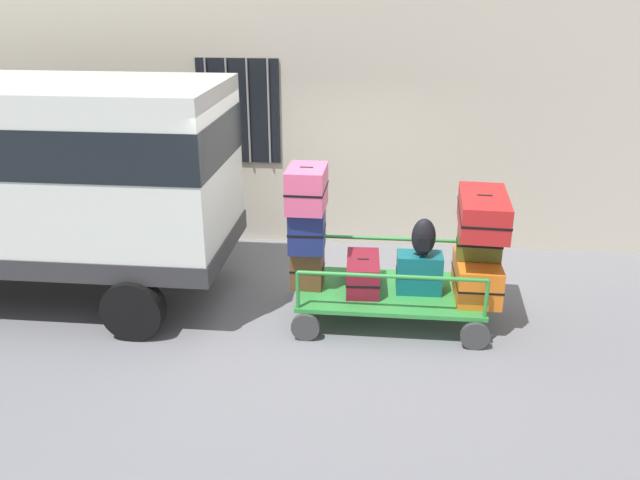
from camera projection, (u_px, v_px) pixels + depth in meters
name	position (u px, v px, depth m)	size (l,w,h in m)	color
ground_plane	(325.00, 309.00, 7.95)	(40.00, 40.00, 0.00)	slate
building_wall	(341.00, 76.00, 9.21)	(12.00, 0.38, 5.00)	#BCB29E
van	(27.00, 169.00, 7.73)	(4.85, 2.05, 2.69)	silver
luggage_cart	(390.00, 294.00, 7.61)	(2.18, 1.28, 0.37)	#2D8438
cart_railing	(391.00, 261.00, 7.46)	(2.08, 1.15, 0.45)	#2D8438
suitcase_left_bottom	(307.00, 268.00, 7.61)	(0.39, 0.34, 0.48)	brown
suitcase_left_middle	(307.00, 230.00, 7.41)	(0.43, 0.47, 0.49)	navy
suitcase_left_top	(307.00, 188.00, 7.23)	(0.44, 0.63, 0.49)	#CC4C72
suitcase_midleft_bottom	(363.00, 273.00, 7.59)	(0.42, 0.76, 0.37)	maroon
suitcase_center_bottom	(419.00, 273.00, 7.49)	(0.53, 0.34, 0.47)	#0F5960
suitcase_midright_bottom	(477.00, 277.00, 7.40)	(0.50, 0.85, 0.44)	orange
suitcase_midright_middle	(479.00, 243.00, 7.29)	(0.52, 0.28, 0.38)	#4C5119
suitcase_midright_top	(483.00, 212.00, 7.10)	(0.58, 1.08, 0.39)	#B21E1E
backpack	(424.00, 237.00, 7.28)	(0.27, 0.22, 0.44)	black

